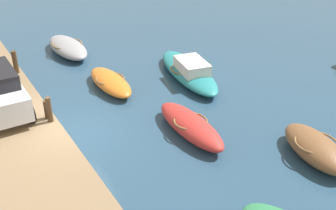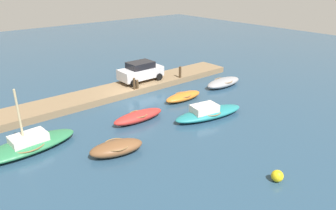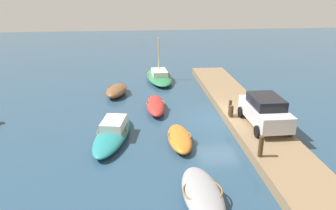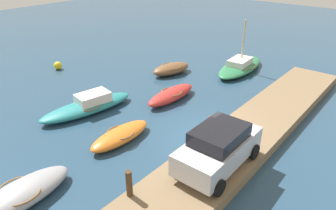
# 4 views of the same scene
# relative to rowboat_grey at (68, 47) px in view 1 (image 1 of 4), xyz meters

# --- Properties ---
(ground_plane) EXTENTS (84.00, 84.00, 0.00)m
(ground_plane) POSITION_rel_rowboat_grey_xyz_m (7.96, -2.68, -0.36)
(ground_plane) COLOR navy
(dock_platform) EXTENTS (22.75, 2.90, 0.53)m
(dock_platform) POSITION_rel_rowboat_grey_xyz_m (7.96, -4.42, -0.10)
(dock_platform) COLOR #846B4C
(dock_platform) RESTS_ON ground_plane
(rowboat_grey) EXTENTS (4.00, 1.63, 0.70)m
(rowboat_grey) POSITION_rel_rowboat_grey_xyz_m (0.00, 0.00, 0.00)
(rowboat_grey) COLOR #939399
(rowboat_grey) RESTS_ON ground_plane
(rowboat_orange) EXTENTS (3.45, 1.30, 0.61)m
(rowboat_orange) POSITION_rel_rowboat_grey_xyz_m (5.10, 0.21, -0.05)
(rowboat_orange) COLOR orange
(rowboat_orange) RESTS_ON ground_plane
(rowboat_red) EXTENTS (3.86, 1.29, 0.69)m
(rowboat_red) POSITION_rel_rowboat_grey_xyz_m (10.14, 1.17, -0.01)
(rowboat_red) COLOR #B72D28
(rowboat_red) RESTS_ON ground_plane
(motorboat_teal) EXTENTS (5.65, 2.59, 1.03)m
(motorboat_teal) POSITION_rel_rowboat_grey_xyz_m (6.02, 3.84, 0.03)
(motorboat_teal) COLOR teal
(motorboat_teal) RESTS_ON ground_plane
(dinghy_brown) EXTENTS (3.30, 2.06, 0.77)m
(dinghy_brown) POSITION_rel_rowboat_grey_xyz_m (13.56, 3.95, 0.03)
(dinghy_brown) COLOR brown
(dinghy_brown) RESTS_ON ground_plane
(mooring_post_west) EXTENTS (0.23, 0.23, 1.04)m
(mooring_post_west) POSITION_rel_rowboat_grey_xyz_m (2.39, -3.22, 0.69)
(mooring_post_west) COLOR #47331E
(mooring_post_west) RESTS_ON dock_platform
(mooring_post_mid_west) EXTENTS (0.24, 0.24, 0.73)m
(mooring_post_mid_west) POSITION_rel_rowboat_grey_xyz_m (7.20, -3.22, 0.53)
(mooring_post_mid_west) COLOR #47331E
(mooring_post_mid_west) RESTS_ON dock_platform
(mooring_post_mid_east) EXTENTS (0.19, 0.19, 0.98)m
(mooring_post_mid_east) POSITION_rel_rowboat_grey_xyz_m (7.50, -3.22, 0.66)
(mooring_post_mid_east) COLOR #47331E
(mooring_post_mid_east) RESTS_ON dock_platform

